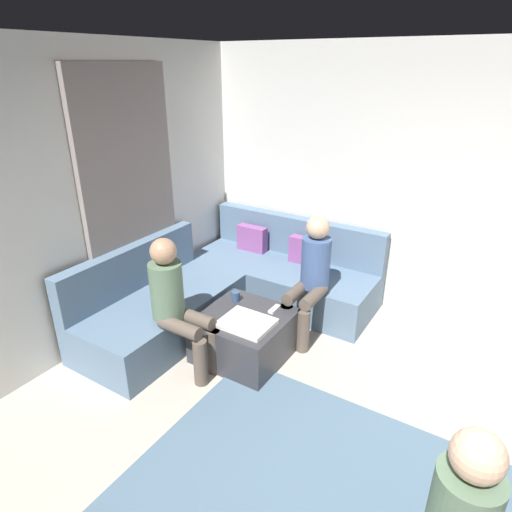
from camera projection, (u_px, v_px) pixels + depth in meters
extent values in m
cube|color=silver|center=(479.00, 196.00, 4.09)|extent=(6.00, 0.12, 2.70)
cube|color=gray|center=(131.00, 203.00, 4.24)|extent=(0.06, 1.10, 2.50)
cube|color=slate|center=(281.00, 281.00, 5.01)|extent=(2.10, 0.85, 0.42)
cube|color=slate|center=(297.00, 236.00, 5.10)|extent=(2.10, 0.14, 0.45)
cube|color=slate|center=(162.00, 316.00, 4.32)|extent=(0.85, 1.70, 0.42)
cube|color=slate|center=(131.00, 268.00, 4.32)|extent=(0.14, 1.70, 0.45)
cube|color=#8C4C8C|center=(252.00, 241.00, 5.25)|extent=(0.36, 0.12, 0.36)
cube|color=#8C4C8C|center=(305.00, 253.00, 4.91)|extent=(0.36, 0.12, 0.36)
cube|color=#333338|center=(245.00, 335.00, 4.02)|extent=(0.76, 0.76, 0.42)
cube|color=white|center=(247.00, 323.00, 3.79)|extent=(0.44, 0.36, 0.04)
cylinder|color=#334C72|center=(236.00, 296.00, 4.16)|extent=(0.08, 0.08, 0.10)
cube|color=white|center=(274.00, 309.00, 4.01)|extent=(0.05, 0.15, 0.02)
cylinder|color=brown|center=(303.00, 331.00, 4.08)|extent=(0.12, 0.12, 0.42)
cylinder|color=brown|center=(286.00, 325.00, 4.17)|extent=(0.12, 0.12, 0.42)
cylinder|color=brown|center=(314.00, 297.00, 4.13)|extent=(0.12, 0.40, 0.12)
cylinder|color=brown|center=(297.00, 292.00, 4.22)|extent=(0.12, 0.40, 0.12)
cylinder|color=#3F598C|center=(316.00, 263.00, 4.23)|extent=(0.28, 0.28, 0.50)
sphere|color=#D8AD8C|center=(318.00, 227.00, 4.08)|extent=(0.22, 0.22, 0.22)
cylinder|color=brown|center=(214.00, 351.00, 3.80)|extent=(0.12, 0.12, 0.42)
cylinder|color=brown|center=(201.00, 362.00, 3.66)|extent=(0.12, 0.12, 0.42)
cylinder|color=brown|center=(194.00, 318.00, 3.79)|extent=(0.40, 0.12, 0.12)
cylinder|color=brown|center=(180.00, 328.00, 3.65)|extent=(0.40, 0.12, 0.12)
cylinder|color=#597259|center=(167.00, 290.00, 3.71)|extent=(0.28, 0.28, 0.50)
sphere|color=tan|center=(163.00, 251.00, 3.57)|extent=(0.22, 0.22, 0.22)
sphere|color=#D8AD8C|center=(478.00, 456.00, 1.74)|extent=(0.22, 0.22, 0.22)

